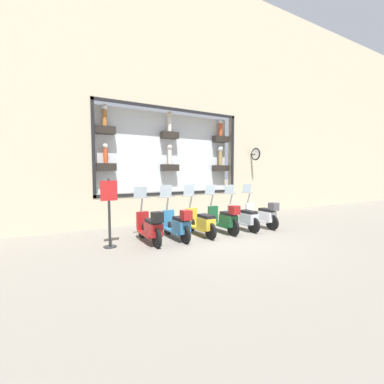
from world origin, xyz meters
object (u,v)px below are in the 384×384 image
scooter_yellow_3 (201,223)px  scooter_teal_4 (178,224)px  scooter_red_5 (150,227)px  shop_sign_post (109,210)px  scooter_silver_1 (243,218)px  scooter_white_0 (262,215)px  scooter_green_2 (224,219)px

scooter_yellow_3 → scooter_teal_4: (-0.06, 0.89, 0.04)m
scooter_red_5 → shop_sign_post: size_ratio=0.95×
scooter_yellow_3 → shop_sign_post: (0.15, 2.88, 0.60)m
shop_sign_post → scooter_teal_4: bearing=-96.2°
scooter_yellow_3 → scooter_teal_4: size_ratio=1.00×
scooter_silver_1 → scooter_white_0: bearing=-93.7°
scooter_silver_1 → scooter_red_5: 3.55m
scooter_green_2 → scooter_red_5: size_ratio=1.00×
scooter_yellow_3 → scooter_red_5: scooter_yellow_3 is taller
scooter_teal_4 → scooter_red_5: bearing=89.8°
scooter_white_0 → scooter_silver_1: bearing=86.3°
scooter_teal_4 → scooter_red_5: 0.89m
scooter_green_2 → scooter_red_5: scooter_red_5 is taller
scooter_yellow_3 → shop_sign_post: size_ratio=0.95×
scooter_green_2 → scooter_teal_4: bearing=90.2°
shop_sign_post → scooter_green_2: bearing=-93.2°
scooter_green_2 → scooter_red_5: (-0.00, 2.66, -0.00)m
scooter_green_2 → scooter_red_5: 2.66m
scooter_silver_1 → scooter_yellow_3: scooter_yellow_3 is taller
scooter_yellow_3 → shop_sign_post: bearing=86.9°
scooter_silver_1 → scooter_yellow_3: 1.77m
scooter_white_0 → scooter_silver_1: size_ratio=1.00×
scooter_yellow_3 → scooter_green_2: bearing=-93.6°
scooter_teal_4 → scooter_red_5: size_ratio=1.00×
scooter_green_2 → scooter_silver_1: bearing=-86.4°
scooter_green_2 → scooter_white_0: bearing=-90.0°
scooter_white_0 → scooter_teal_4: size_ratio=1.00×
shop_sign_post → scooter_white_0: bearing=-92.2°
scooter_silver_1 → shop_sign_post: 4.69m
scooter_white_0 → shop_sign_post: size_ratio=0.95×
scooter_red_5 → scooter_white_0: bearing=-90.0°
scooter_yellow_3 → scooter_red_5: size_ratio=1.00×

